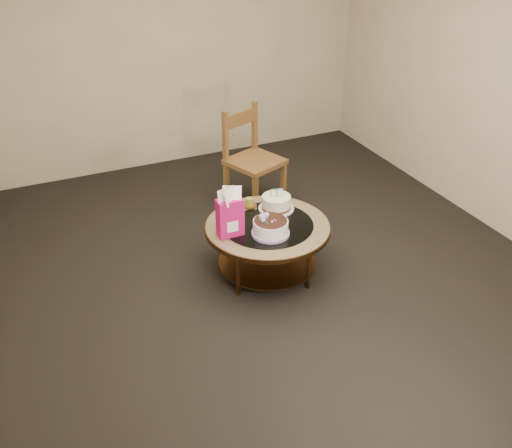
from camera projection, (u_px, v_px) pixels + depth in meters
name	position (u px, v px, depth m)	size (l,w,h in m)	color
ground	(267.00, 271.00, 4.82)	(5.00, 5.00, 0.00)	black
room_walls	(269.00, 93.00, 4.03)	(4.52, 5.02, 2.61)	#C0AB91
coffee_table	(268.00, 233.00, 4.63)	(1.02, 1.02, 0.46)	#543418
decorated_cake	(270.00, 228.00, 4.42)	(0.30, 0.30, 0.17)	#A58AC3
cream_cake	(276.00, 203.00, 4.77)	(0.30, 0.30, 0.19)	silver
gift_bag	(230.00, 212.00, 4.35)	(0.20, 0.15, 0.40)	#C91274
pillar_candle	(249.00, 204.00, 4.81)	(0.13, 0.13, 0.09)	#E6D85E
dining_chair	(252.00, 159.00, 5.54)	(0.60, 0.60, 1.01)	brown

